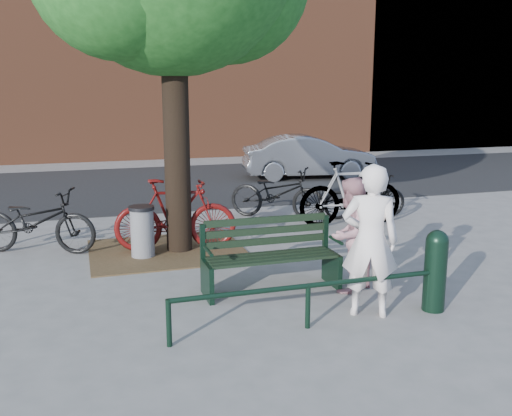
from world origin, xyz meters
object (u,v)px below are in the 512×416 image
object	(u,v)px
person_left	(370,241)
person_right	(350,235)
litter_bin	(142,232)
parked_car	(309,157)
bollard	(435,268)
park_bench	(270,253)
bicycle_c	(277,193)

from	to	relation	value
person_left	person_right	xyz separation A→B (m)	(0.15, 0.78, -0.14)
litter_bin	parked_car	bearing A→B (deg)	49.93
bollard	parked_car	distance (m)	9.92
person_right	litter_bin	distance (m)	3.28
person_right	bollard	bearing A→B (deg)	93.03
person_left	parked_car	distance (m)	10.03
person_left	bollard	distance (m)	0.88
bollard	person_right	bearing A→B (deg)	125.81
bollard	park_bench	bearing A→B (deg)	142.12
person_right	bicycle_c	bearing A→B (deg)	-129.63
bollard	litter_bin	xyz separation A→B (m)	(-3.00, 3.17, -0.11)
bollard	parked_car	xyz separation A→B (m)	(2.43, 9.61, 0.10)
park_bench	parked_car	xyz separation A→B (m)	(4.03, 8.37, 0.13)
park_bench	person_right	distance (m)	1.04
park_bench	person_left	bearing A→B (deg)	-54.61
parked_car	bicycle_c	bearing A→B (deg)	159.85
person_right	litter_bin	size ratio (longest dim) A/B	1.83
bollard	litter_bin	distance (m)	4.36
litter_bin	bicycle_c	size ratio (longest dim) A/B	0.41
person_left	parked_car	bearing A→B (deg)	-82.68
litter_bin	park_bench	bearing A→B (deg)	-53.94
park_bench	person_right	bearing A→B (deg)	-19.90
litter_bin	parked_car	distance (m)	8.43
person_left	person_right	size ratio (longest dim) A/B	1.19
person_right	bollard	distance (m)	1.13
park_bench	bollard	distance (m)	2.03
bicycle_c	parked_car	size ratio (longest dim) A/B	0.52
bollard	bicycle_c	distance (m)	5.03
park_bench	parked_car	size ratio (longest dim) A/B	0.47
person_left	bollard	world-z (taller)	person_left
parked_car	bollard	bearing A→B (deg)	175.07
litter_bin	person_left	bearing A→B (deg)	-54.19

